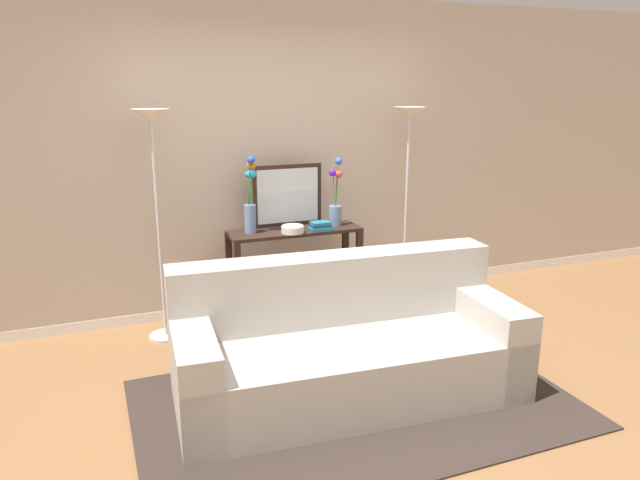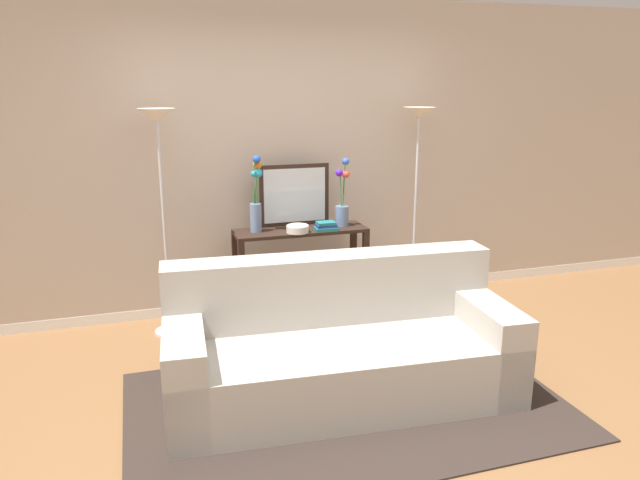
% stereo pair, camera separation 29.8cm
% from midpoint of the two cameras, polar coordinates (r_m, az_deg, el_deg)
% --- Properties ---
extents(ground_plane, '(16.00, 16.00, 0.02)m').
position_cam_midpoint_polar(ground_plane, '(3.91, 0.64, -15.81)').
color(ground_plane, brown).
extents(back_wall, '(12.00, 0.15, 2.69)m').
position_cam_midpoint_polar(back_wall, '(5.25, -7.40, 7.69)').
color(back_wall, white).
rests_on(back_wall, ground).
extents(area_rug, '(2.71, 1.68, 0.01)m').
position_cam_midpoint_polar(area_rug, '(3.93, 1.18, -15.41)').
color(area_rug, '#332823').
rests_on(area_rug, ground).
extents(couch, '(2.25, 1.03, 0.88)m').
position_cam_midpoint_polar(couch, '(3.92, 0.33, -10.40)').
color(couch, '#ADA89E').
rests_on(couch, ground).
extents(console_table, '(1.12, 0.35, 0.79)m').
position_cam_midpoint_polar(console_table, '(5.08, -4.10, -1.77)').
color(console_table, black).
rests_on(console_table, ground).
extents(floor_lamp_left, '(0.28, 0.28, 1.80)m').
position_cam_midpoint_polar(floor_lamp_left, '(4.68, -17.40, 7.17)').
color(floor_lamp_left, silver).
rests_on(floor_lamp_left, ground).
extents(floor_lamp_right, '(0.28, 0.28, 1.78)m').
position_cam_midpoint_polar(floor_lamp_right, '(5.30, 6.83, 8.41)').
color(floor_lamp_right, silver).
rests_on(floor_lamp_right, ground).
extents(wall_mirror, '(0.61, 0.02, 0.53)m').
position_cam_midpoint_polar(wall_mirror, '(5.08, -4.80, 4.24)').
color(wall_mirror, black).
rests_on(wall_mirror, console_table).
extents(vase_tall_flowers, '(0.11, 0.12, 0.63)m').
position_cam_midpoint_polar(vase_tall_flowers, '(4.88, -8.41, 3.85)').
color(vase_tall_flowers, '#6B84AD').
rests_on(vase_tall_flowers, console_table).
extents(vase_short_flowers, '(0.13, 0.11, 0.58)m').
position_cam_midpoint_polar(vase_short_flowers, '(5.10, -0.18, 3.50)').
color(vase_short_flowers, '#6B84AD').
rests_on(vase_short_flowers, console_table).
extents(fruit_bowl, '(0.19, 0.19, 0.06)m').
position_cam_midpoint_polar(fruit_bowl, '(4.89, -4.38, 1.04)').
color(fruit_bowl, silver).
rests_on(fruit_bowl, console_table).
extents(book_stack, '(0.19, 0.14, 0.07)m').
position_cam_midpoint_polar(book_stack, '(4.97, -1.68, 1.32)').
color(book_stack, '#1E7075').
rests_on(book_stack, console_table).
extents(book_row_under_console, '(0.25, 0.18, 0.13)m').
position_cam_midpoint_polar(book_row_under_console, '(5.15, -7.58, -7.27)').
color(book_row_under_console, '#B77F33').
rests_on(book_row_under_console, ground).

